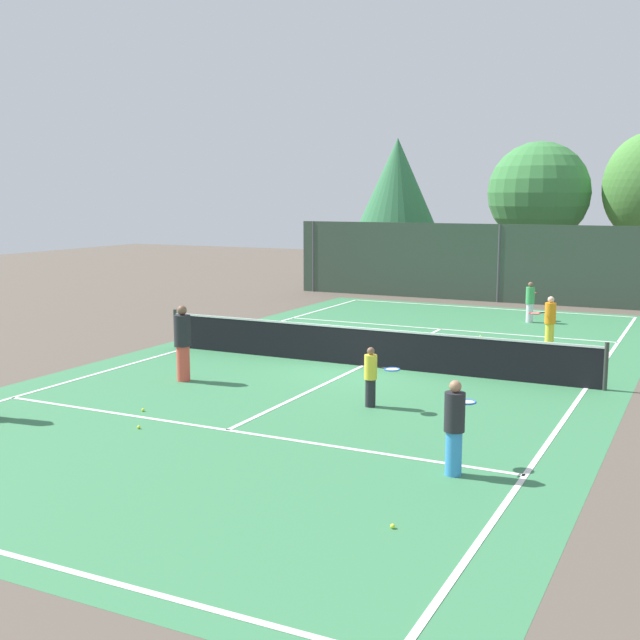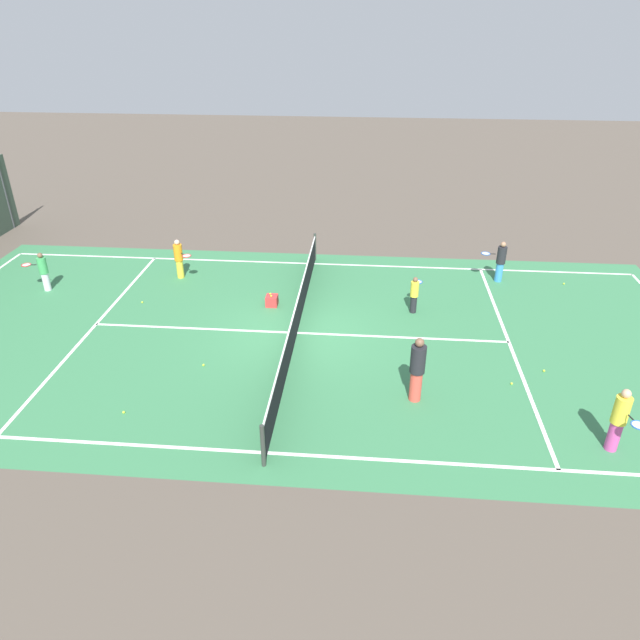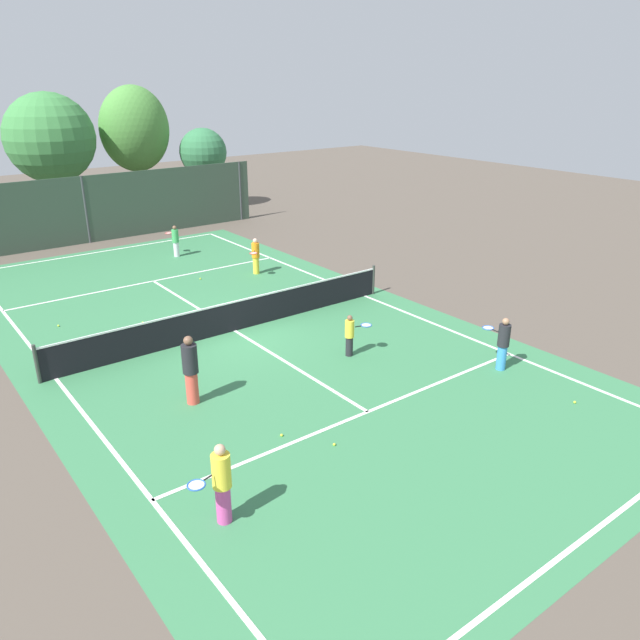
{
  "view_description": "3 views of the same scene",
  "coord_description": "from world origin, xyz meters",
  "px_view_note": "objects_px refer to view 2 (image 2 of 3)",
  "views": [
    {
      "loc": [
        7.94,
        -18.54,
        4.32
      ],
      "look_at": [
        -0.87,
        -0.76,
        1.24
      ],
      "focal_mm": 44.95,
      "sensor_mm": 36.0,
      "label": 1
    },
    {
      "loc": [
        -15.49,
        -2.07,
        8.87
      ],
      "look_at": [
        -0.42,
        -0.75,
        0.72
      ],
      "focal_mm": 32.74,
      "sensor_mm": 36.0,
      "label": 2
    },
    {
      "loc": [
        -8.79,
        -16.04,
        7.57
      ],
      "look_at": [
        0.78,
        -3.47,
        1.28
      ],
      "focal_mm": 34.54,
      "sensor_mm": 36.0,
      "label": 3
    }
  ],
  "objects_px": {
    "player_2": "(619,420)",
    "tennis_ball_0": "(142,302)",
    "tennis_ball_3": "(544,371)",
    "tennis_ball_2": "(564,284)",
    "player_4": "(500,261)",
    "player_0": "(179,258)",
    "player_3": "(414,294)",
    "player_5": "(43,271)",
    "ball_crate": "(272,301)",
    "tennis_ball_5": "(124,412)",
    "tennis_ball_4": "(512,384)",
    "player_1": "(417,369)",
    "tennis_ball_1": "(203,365)"
  },
  "relations": [
    {
      "from": "player_2",
      "to": "tennis_ball_0",
      "type": "distance_m",
      "value": 14.66
    },
    {
      "from": "player_0",
      "to": "ball_crate",
      "type": "relative_size",
      "value": 3.47
    },
    {
      "from": "player_3",
      "to": "tennis_ball_4",
      "type": "bearing_deg",
      "value": -149.15
    },
    {
      "from": "player_0",
      "to": "player_3",
      "type": "distance_m",
      "value": 8.66
    },
    {
      "from": "tennis_ball_3",
      "to": "player_2",
      "type": "bearing_deg",
      "value": -167.27
    },
    {
      "from": "player_5",
      "to": "tennis_ball_3",
      "type": "height_order",
      "value": "player_5"
    },
    {
      "from": "tennis_ball_0",
      "to": "tennis_ball_4",
      "type": "bearing_deg",
      "value": -108.47
    },
    {
      "from": "player_1",
      "to": "tennis_ball_2",
      "type": "height_order",
      "value": "player_1"
    },
    {
      "from": "player_1",
      "to": "player_5",
      "type": "distance_m",
      "value": 13.74
    },
    {
      "from": "tennis_ball_1",
      "to": "player_4",
      "type": "bearing_deg",
      "value": -54.55
    },
    {
      "from": "tennis_ball_1",
      "to": "player_3",
      "type": "bearing_deg",
      "value": -57.49
    },
    {
      "from": "player_3",
      "to": "player_4",
      "type": "xyz_separation_m",
      "value": [
        2.73,
        -3.21,
        0.13
      ]
    },
    {
      "from": "player_2",
      "to": "tennis_ball_2",
      "type": "bearing_deg",
      "value": -9.03
    },
    {
      "from": "player_5",
      "to": "tennis_ball_5",
      "type": "distance_m",
      "value": 8.62
    },
    {
      "from": "tennis_ball_2",
      "to": "tennis_ball_4",
      "type": "height_order",
      "value": "same"
    },
    {
      "from": "player_0",
      "to": "player_2",
      "type": "xyz_separation_m",
      "value": [
        -8.46,
        -12.54,
        0.08
      ]
    },
    {
      "from": "player_2",
      "to": "tennis_ball_1",
      "type": "bearing_deg",
      "value": 75.6
    },
    {
      "from": "player_3",
      "to": "tennis_ball_4",
      "type": "height_order",
      "value": "player_3"
    },
    {
      "from": "tennis_ball_4",
      "to": "player_0",
      "type": "bearing_deg",
      "value": 60.85
    },
    {
      "from": "player_3",
      "to": "tennis_ball_3",
      "type": "relative_size",
      "value": 18.98
    },
    {
      "from": "tennis_ball_5",
      "to": "tennis_ball_0",
      "type": "bearing_deg",
      "value": 15.93
    },
    {
      "from": "player_0",
      "to": "tennis_ball_5",
      "type": "bearing_deg",
      "value": -172.94
    },
    {
      "from": "player_2",
      "to": "tennis_ball_4",
      "type": "height_order",
      "value": "player_2"
    },
    {
      "from": "tennis_ball_2",
      "to": "tennis_ball_5",
      "type": "xyz_separation_m",
      "value": [
        -8.74,
        12.97,
        0.0
      ]
    },
    {
      "from": "player_3",
      "to": "tennis_ball_2",
      "type": "xyz_separation_m",
      "value": [
        2.63,
        -5.56,
        -0.62
      ]
    },
    {
      "from": "player_1",
      "to": "ball_crate",
      "type": "relative_size",
      "value": 4.22
    },
    {
      "from": "player_4",
      "to": "tennis_ball_3",
      "type": "xyz_separation_m",
      "value": [
        -6.03,
        -0.2,
        -0.75
      ]
    },
    {
      "from": "player_4",
      "to": "tennis_ball_2",
      "type": "distance_m",
      "value": 2.47
    },
    {
      "from": "tennis_ball_0",
      "to": "player_4",
      "type": "bearing_deg",
      "value": -76.77
    },
    {
      "from": "player_2",
      "to": "tennis_ball_3",
      "type": "relative_size",
      "value": 24.67
    },
    {
      "from": "player_3",
      "to": "tennis_ball_5",
      "type": "height_order",
      "value": "player_3"
    },
    {
      "from": "player_1",
      "to": "tennis_ball_2",
      "type": "distance_m",
      "value": 9.52
    },
    {
      "from": "player_2",
      "to": "player_4",
      "type": "distance_m",
      "value": 9.21
    },
    {
      "from": "player_0",
      "to": "player_5",
      "type": "height_order",
      "value": "player_0"
    },
    {
      "from": "ball_crate",
      "to": "tennis_ball_4",
      "type": "xyz_separation_m",
      "value": [
        -4.06,
        -7.09,
        -0.15
      ]
    },
    {
      "from": "player_2",
      "to": "player_3",
      "type": "xyz_separation_m",
      "value": [
        6.43,
        4.12,
        -0.19
      ]
    },
    {
      "from": "player_0",
      "to": "player_1",
      "type": "xyz_separation_m",
      "value": [
        -6.92,
        -8.2,
        0.16
      ]
    },
    {
      "from": "ball_crate",
      "to": "tennis_ball_0",
      "type": "bearing_deg",
      "value": 92.79
    },
    {
      "from": "player_0",
      "to": "tennis_ball_2",
      "type": "distance_m",
      "value": 14.01
    },
    {
      "from": "player_2",
      "to": "tennis_ball_4",
      "type": "xyz_separation_m",
      "value": [
        2.42,
        1.72,
        -0.81
      ]
    },
    {
      "from": "player_5",
      "to": "ball_crate",
      "type": "height_order",
      "value": "player_5"
    },
    {
      "from": "tennis_ball_3",
      "to": "tennis_ball_4",
      "type": "height_order",
      "value": "same"
    },
    {
      "from": "player_1",
      "to": "tennis_ball_4",
      "type": "distance_m",
      "value": 2.9
    },
    {
      "from": "player_2",
      "to": "ball_crate",
      "type": "xyz_separation_m",
      "value": [
        6.48,
        8.82,
        -0.66
      ]
    },
    {
      "from": "player_5",
      "to": "tennis_ball_4",
      "type": "relative_size",
      "value": 21.29
    },
    {
      "from": "tennis_ball_3",
      "to": "tennis_ball_2",
      "type": "bearing_deg",
      "value": -19.93
    },
    {
      "from": "player_0",
      "to": "player_4",
      "type": "xyz_separation_m",
      "value": [
        0.71,
        -11.63,
        0.02
      ]
    },
    {
      "from": "player_1",
      "to": "tennis_ball_4",
      "type": "height_order",
      "value": "player_1"
    },
    {
      "from": "player_0",
      "to": "player_5",
      "type": "distance_m",
      "value": 4.65
    },
    {
      "from": "player_1",
      "to": "tennis_ball_1",
      "type": "relative_size",
      "value": 27.26
    }
  ]
}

